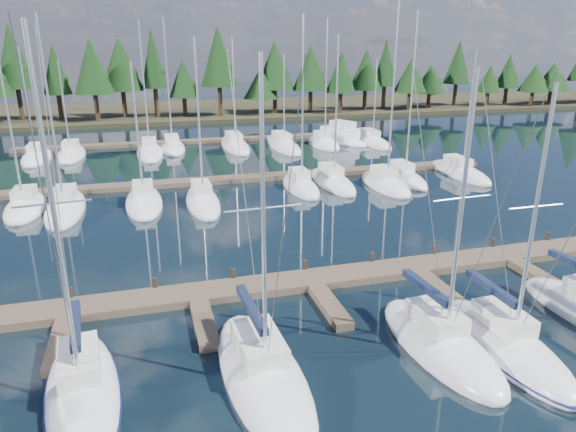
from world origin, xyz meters
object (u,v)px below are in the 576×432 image
object	(u,v)px
main_dock	(314,285)
front_sailboat_4	(506,345)
front_sailboat_3	(439,343)
front_sailboat_1	(83,391)
front_sailboat_2	(262,373)
motor_yacht_right	(340,138)

from	to	relation	value
main_dock	front_sailboat_4	xyz separation A→B (m)	(5.86, -7.52, 0.07)
front_sailboat_3	front_sailboat_4	size ratio (longest dim) A/B	1.05
front_sailboat_1	front_sailboat_4	bearing A→B (deg)	-5.35
front_sailboat_2	front_sailboat_4	distance (m)	10.22
front_sailboat_1	main_dock	bearing A→B (deg)	28.90
main_dock	front_sailboat_3	bearing A→B (deg)	-64.01
front_sailboat_1	front_sailboat_2	xyz separation A→B (m)	(6.48, -0.68, -0.01)
main_dock	motor_yacht_right	bearing A→B (deg)	66.94
main_dock	motor_yacht_right	world-z (taller)	motor_yacht_right
main_dock	front_sailboat_4	size ratio (longest dim) A/B	3.76
motor_yacht_right	front_sailboat_1	bearing A→B (deg)	-121.55
main_dock	front_sailboat_4	world-z (taller)	front_sailboat_4
front_sailboat_1	front_sailboat_4	world-z (taller)	front_sailboat_1
main_dock	front_sailboat_2	size ratio (longest dim) A/B	3.45
main_dock	motor_yacht_right	distance (m)	41.21
front_sailboat_3	front_sailboat_1	bearing A→B (deg)	177.08
main_dock	front_sailboat_1	bearing A→B (deg)	-151.10
front_sailboat_1	front_sailboat_2	distance (m)	6.51
front_sailboat_2	front_sailboat_4	world-z (taller)	front_sailboat_2
front_sailboat_2	front_sailboat_3	distance (m)	7.58
front_sailboat_2	front_sailboat_3	bearing A→B (deg)	-0.27
front_sailboat_1	motor_yacht_right	bearing A→B (deg)	58.45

